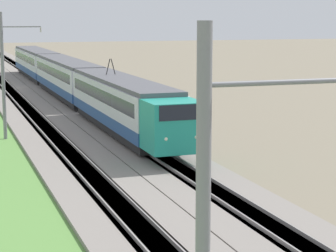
% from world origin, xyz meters
% --- Properties ---
extents(ballast_main, '(240.00, 4.40, 0.30)m').
position_xyz_m(ballast_main, '(50.00, 0.00, 0.15)').
color(ballast_main, gray).
rests_on(ballast_main, ground).
extents(ballast_adjacent, '(240.00, 4.40, 0.30)m').
position_xyz_m(ballast_adjacent, '(50.00, -4.46, 0.15)').
color(ballast_adjacent, gray).
rests_on(ballast_adjacent, ground).
extents(track_main, '(240.00, 1.57, 0.45)m').
position_xyz_m(track_main, '(50.00, 0.00, 0.16)').
color(track_main, '#4C4238').
rests_on(track_main, ground).
extents(track_adjacent, '(240.00, 1.57, 0.45)m').
position_xyz_m(track_adjacent, '(50.00, -4.46, 0.16)').
color(track_adjacent, '#4C4238').
rests_on(track_adjacent, ground).
extents(passenger_train, '(61.69, 2.87, 4.87)m').
position_xyz_m(passenger_train, '(57.52, -4.46, 2.27)').
color(passenger_train, teal).
rests_on(passenger_train, ground).
extents(catenary_mast_mid, '(0.22, 2.56, 7.97)m').
position_xyz_m(catenary_mast_mid, '(38.50, 2.76, 4.13)').
color(catenary_mast_mid, slate).
rests_on(catenary_mast_mid, ground).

